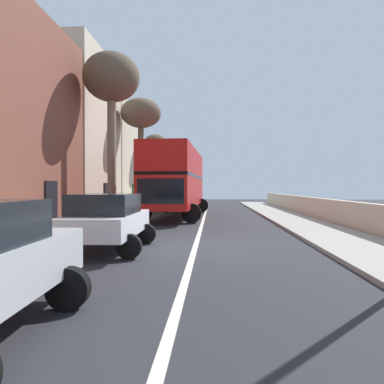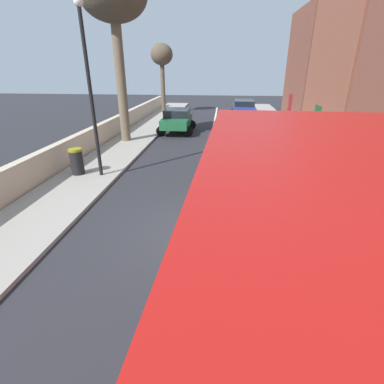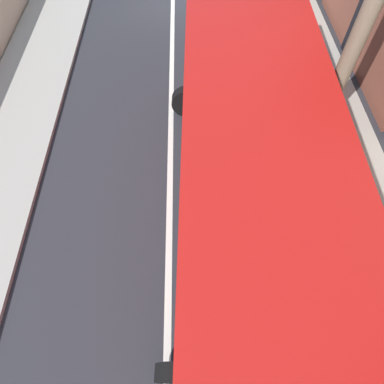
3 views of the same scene
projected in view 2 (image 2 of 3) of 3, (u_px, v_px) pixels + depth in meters
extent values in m
plane|color=#28282D|center=(194.00, 233.00, 8.07)|extent=(84.00, 84.00, 0.00)
cube|color=silver|center=(194.00, 233.00, 8.07)|extent=(0.16, 54.00, 0.01)
cube|color=#9E998E|center=(379.00, 242.00, 7.58)|extent=(2.60, 60.00, 0.12)
cube|color=#9E998E|center=(29.00, 222.00, 8.51)|extent=(2.60, 60.00, 0.12)
cube|color=brown|center=(320.00, 66.00, 23.78)|extent=(4.00, 7.68, 8.57)
cube|color=maroon|center=(290.00, 107.00, 25.27)|extent=(0.08, 1.10, 2.10)
cube|color=brown|center=(367.00, 43.00, 16.02)|extent=(4.00, 7.68, 10.92)
cube|color=#194C23|center=(316.00, 123.00, 17.98)|extent=(0.08, 1.10, 2.10)
cube|color=maroon|center=(378.00, 162.00, 10.69)|extent=(0.08, 1.10, 2.10)
cube|color=silver|center=(283.00, 199.00, 8.34)|extent=(1.81, 3.94, 0.59)
cube|color=black|center=(284.00, 178.00, 8.29)|extent=(1.64, 2.18, 0.57)
cylinder|color=black|center=(326.00, 236.00, 7.34)|extent=(0.64, 0.23, 0.64)
cylinder|color=black|center=(255.00, 233.00, 7.49)|extent=(0.64, 0.23, 0.64)
cylinder|color=black|center=(302.00, 197.00, 9.56)|extent=(0.64, 0.23, 0.64)
cylinder|color=black|center=(247.00, 195.00, 9.70)|extent=(0.64, 0.23, 0.64)
cube|color=#B7BABF|center=(260.00, 145.00, 13.96)|extent=(2.01, 4.01, 0.66)
cube|color=black|center=(260.00, 132.00, 13.90)|extent=(1.78, 2.24, 0.53)
cylinder|color=black|center=(284.00, 162.00, 12.99)|extent=(0.65, 0.25, 0.64)
cylinder|color=black|center=(242.00, 162.00, 13.09)|extent=(0.65, 0.25, 0.64)
cylinder|color=black|center=(273.00, 148.00, 15.22)|extent=(0.65, 0.25, 0.64)
cylinder|color=black|center=(237.00, 148.00, 15.32)|extent=(0.65, 0.25, 0.64)
cube|color=#1E389E|center=(244.00, 109.00, 25.51)|extent=(1.88, 4.44, 0.63)
cube|color=black|center=(244.00, 103.00, 25.50)|extent=(1.71, 2.45, 0.45)
cylinder|color=black|center=(255.00, 118.00, 24.36)|extent=(0.64, 0.23, 0.64)
cylinder|color=black|center=(233.00, 117.00, 24.55)|extent=(0.64, 0.23, 0.64)
cylinder|color=black|center=(253.00, 113.00, 26.85)|extent=(0.64, 0.23, 0.64)
cylinder|color=black|center=(233.00, 112.00, 27.05)|extent=(0.64, 0.23, 0.64)
cube|color=#1E6038|center=(177.00, 121.00, 20.14)|extent=(1.82, 3.92, 0.60)
cube|color=black|center=(177.00, 113.00, 20.10)|extent=(1.66, 2.16, 0.49)
cylinder|color=black|center=(188.00, 132.00, 19.14)|extent=(0.64, 0.23, 0.64)
cylinder|color=black|center=(161.00, 131.00, 19.30)|extent=(0.64, 0.23, 0.64)
cylinder|color=black|center=(192.00, 125.00, 21.35)|extent=(0.64, 0.23, 0.64)
cylinder|color=black|center=(167.00, 124.00, 21.51)|extent=(0.64, 0.23, 0.64)
cylinder|color=brown|center=(121.00, 80.00, 16.38)|extent=(0.55, 0.55, 6.90)
cylinder|color=brown|center=(163.00, 86.00, 27.74)|extent=(0.40, 0.40, 4.79)
ellipsoid|color=brown|center=(162.00, 54.00, 26.62)|extent=(2.04, 2.04, 1.89)
cylinder|color=black|center=(92.00, 100.00, 10.89)|extent=(0.14, 0.14, 6.00)
sphere|color=silver|center=(78.00, 2.00, 9.63)|extent=(0.32, 0.32, 0.32)
cylinder|color=black|center=(77.00, 163.00, 12.00)|extent=(0.52, 0.52, 0.98)
cylinder|color=olive|center=(75.00, 150.00, 11.79)|extent=(0.55, 0.55, 0.10)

